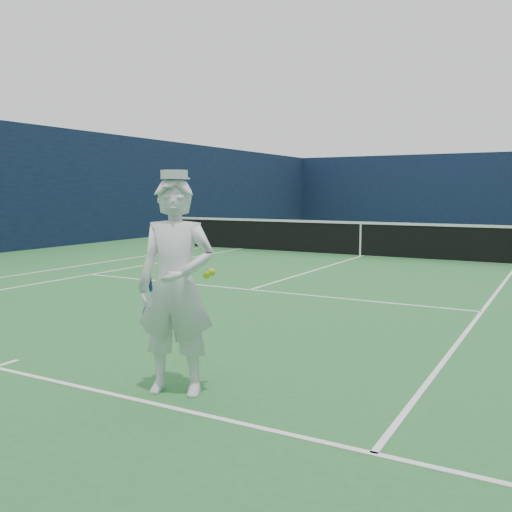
{
  "coord_description": "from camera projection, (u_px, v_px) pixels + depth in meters",
  "views": [
    {
      "loc": [
        5.25,
        -15.65,
        1.84
      ],
      "look_at": [
        2.14,
        -10.04,
        1.12
      ],
      "focal_mm": 40.0,
      "sensor_mm": 36.0,
      "label": 1
    }
  ],
  "objects": [
    {
      "name": "ground",
      "position": [
        360.0,
        257.0,
        16.34
      ],
      "size": [
        80.0,
        80.0,
        0.0
      ],
      "primitive_type": "plane",
      "color": "#296C32",
      "rests_on": "ground"
    },
    {
      "name": "court_markings",
      "position": [
        360.0,
        256.0,
        16.34
      ],
      "size": [
        11.03,
        23.83,
        0.01
      ],
      "color": "white",
      "rests_on": "ground"
    },
    {
      "name": "windscreen_fence",
      "position": [
        362.0,
        186.0,
        16.11
      ],
      "size": [
        20.12,
        36.12,
        4.0
      ],
      "color": "#0D1832",
      "rests_on": "ground"
    },
    {
      "name": "tennis_net",
      "position": [
        361.0,
        237.0,
        16.28
      ],
      "size": [
        12.88,
        0.09,
        1.07
      ],
      "color": "#141E4C",
      "rests_on": "ground"
    },
    {
      "name": "tennis_player",
      "position": [
        176.0,
        286.0,
        5.17
      ],
      "size": [
        0.9,
        0.68,
        2.04
      ],
      "rotation": [
        0.0,
        0.0,
        0.32
      ],
      "color": "white",
      "rests_on": "ground"
    }
  ]
}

